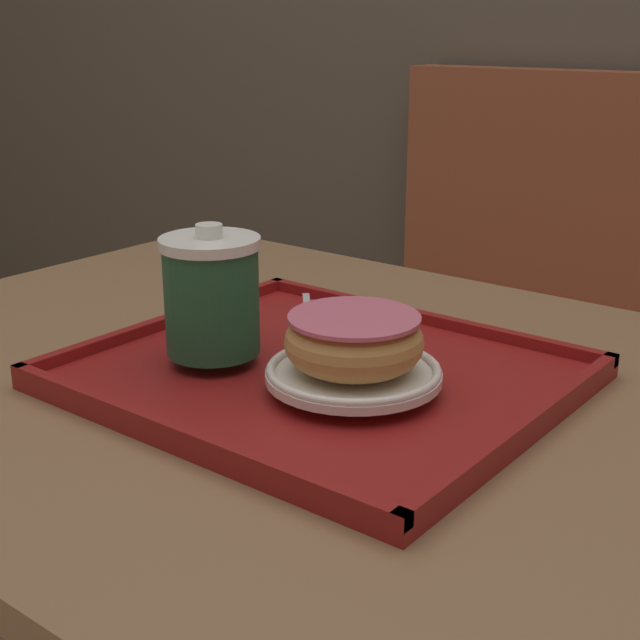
{
  "coord_description": "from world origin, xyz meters",
  "views": [
    {
      "loc": [
        0.52,
        -0.64,
        1.09
      ],
      "look_at": [
        0.03,
        -0.01,
        0.82
      ],
      "focal_mm": 50.0,
      "sensor_mm": 36.0,
      "label": 1
    }
  ],
  "objects": [
    {
      "name": "coffee_cup_front",
      "position": [
        -0.06,
        -0.06,
        0.84
      ],
      "size": [
        0.1,
        0.1,
        0.13
      ],
      "color": "#235638",
      "rests_on": "serving_tray"
    },
    {
      "name": "plate_with_chocolate_donut",
      "position": [
        0.09,
        -0.03,
        0.79
      ],
      "size": [
        0.16,
        0.16,
        0.01
      ],
      "color": "white",
      "rests_on": "serving_tray"
    },
    {
      "name": "spoon",
      "position": [
        -0.03,
        0.05,
        0.78
      ],
      "size": [
        0.11,
        0.13,
        0.01
      ],
      "rotation": [
        0.0,
        0.0,
        5.41
      ],
      "color": "silver",
      "rests_on": "serving_tray"
    },
    {
      "name": "serving_tray",
      "position": [
        0.03,
        -0.01,
        0.76
      ],
      "size": [
        0.44,
        0.38,
        0.02
      ],
      "color": "maroon",
      "rests_on": "cafe_table"
    },
    {
      "name": "cafe_table",
      "position": [
        0.0,
        0.0,
        0.59
      ],
      "size": [
        1.07,
        0.8,
        0.76
      ],
      "color": "#846042",
      "rests_on": "ground_plane"
    },
    {
      "name": "donut_chocolate_glazed",
      "position": [
        0.09,
        -0.03,
        0.82
      ],
      "size": [
        0.13,
        0.13,
        0.05
      ],
      "color": "tan",
      "rests_on": "plate_with_chocolate_donut"
    }
  ]
}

